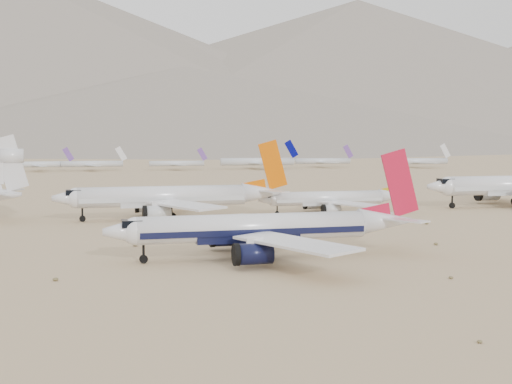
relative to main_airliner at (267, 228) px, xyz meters
The scene contains 8 objects.
ground 11.95m from the main_airliner, 21.00° to the left, with size 7000.00×7000.00×0.00m, color #9C815B.
main_airliner is the anchor object (origin of this frame).
row2_gold_tail 71.57m from the main_airliner, 60.04° to the left, with size 40.04×39.16×14.26m.
row2_orange_tail 60.46m from the main_airliner, 97.12° to the left, with size 54.95×53.75×19.60m.
distant_storage_row 317.30m from the main_airliner, 96.06° to the left, with size 470.55×59.34×16.03m.
mountain_range 1664.20m from the main_airliner, 87.22° to the left, with size 7354.00×3024.00×470.00m.
foothills 1229.05m from the main_airliner, 64.07° to the left, with size 4637.50×1395.00×155.00m.
desert_scrub 30.61m from the main_airliner, 77.66° to the right, with size 261.14×121.67×0.63m.
Camera 1 is at (-41.73, -118.02, 20.35)m, focal length 50.00 mm.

